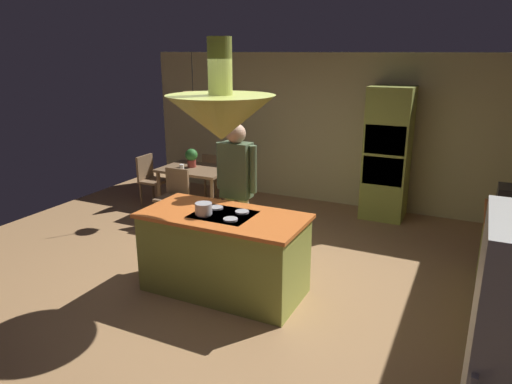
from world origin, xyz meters
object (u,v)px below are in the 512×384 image
at_px(oven_tower, 387,154).
at_px(person_at_island, 237,185).
at_px(chair_at_corner, 150,177).
at_px(potted_plant_on_table, 191,157).
at_px(cup_on_table, 182,167).
at_px(cooking_pot_on_cooktop, 204,209).
at_px(chair_facing_island, 174,193).
at_px(chair_by_back_wall, 216,175).
at_px(kitchen_island, 224,253).
at_px(dining_table, 196,174).

xyz_separation_m(oven_tower, person_at_island, (-1.31, -2.53, -0.02)).
distance_m(chair_at_corner, potted_plant_on_table, 0.94).
bearing_deg(cup_on_table, chair_at_corner, 165.84).
distance_m(oven_tower, cooking_pot_on_cooktop, 3.60).
distance_m(chair_facing_island, chair_by_back_wall, 1.25).
height_order(oven_tower, cooking_pot_on_cooktop, oven_tower).
height_order(chair_facing_island, potted_plant_on_table, potted_plant_on_table).
distance_m(kitchen_island, potted_plant_on_table, 2.83).
distance_m(chair_facing_island, potted_plant_on_table, 0.79).
xyz_separation_m(person_at_island, chair_by_back_wall, (-1.49, 2.02, -0.51)).
xyz_separation_m(potted_plant_on_table, cup_on_table, (-0.03, -0.24, -0.12)).
height_order(oven_tower, person_at_island, oven_tower).
xyz_separation_m(dining_table, cup_on_table, (-0.13, -0.20, 0.15)).
bearing_deg(cup_on_table, chair_facing_island, -72.59).
bearing_deg(chair_by_back_wall, person_at_island, 126.39).
relative_size(potted_plant_on_table, cooking_pot_on_cooktop, 1.67).
xyz_separation_m(kitchen_island, potted_plant_on_table, (-1.80, 2.13, 0.47)).
height_order(potted_plant_on_table, cup_on_table, potted_plant_on_table).
height_order(kitchen_island, chair_facing_island, kitchen_island).
bearing_deg(chair_at_corner, person_at_island, -119.85).
bearing_deg(kitchen_island, chair_by_back_wall, 121.94).
distance_m(person_at_island, potted_plant_on_table, 2.13).
bearing_deg(oven_tower, potted_plant_on_table, -159.07).
relative_size(oven_tower, chair_facing_island, 2.38).
bearing_deg(oven_tower, chair_by_back_wall, -169.55).
height_order(chair_by_back_wall, cooking_pot_on_cooktop, cooking_pot_on_cooktop).
xyz_separation_m(dining_table, person_at_island, (1.49, -1.39, 0.36)).
relative_size(chair_by_back_wall, cooking_pot_on_cooktop, 4.83).
relative_size(kitchen_island, person_at_island, 1.01).
height_order(dining_table, chair_facing_island, chair_facing_island).
bearing_deg(oven_tower, chair_facing_island, -147.71).
height_order(dining_table, chair_by_back_wall, chair_by_back_wall).
distance_m(person_at_island, cup_on_table, 2.02).
relative_size(chair_facing_island, chair_at_corner, 1.00).
bearing_deg(chair_by_back_wall, potted_plant_on_table, 80.37).
relative_size(person_at_island, chair_at_corner, 2.02).
height_order(kitchen_island, chair_by_back_wall, kitchen_island).
bearing_deg(potted_plant_on_table, kitchen_island, -49.84).
relative_size(dining_table, chair_at_corner, 1.28).
bearing_deg(chair_at_corner, potted_plant_on_table, -87.69).
relative_size(oven_tower, cup_on_table, 22.96).
relative_size(kitchen_island, chair_at_corner, 2.05).
xyz_separation_m(kitchen_island, oven_tower, (1.10, 3.24, 0.58)).
xyz_separation_m(chair_facing_island, cup_on_table, (-0.13, 0.42, 0.30)).
height_order(person_at_island, cooking_pot_on_cooktop, person_at_island).
distance_m(chair_by_back_wall, potted_plant_on_table, 0.74).
relative_size(chair_facing_island, cooking_pot_on_cooktop, 4.83).
bearing_deg(chair_facing_island, kitchen_island, -40.92).
distance_m(oven_tower, dining_table, 3.05).
bearing_deg(potted_plant_on_table, oven_tower, 20.93).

